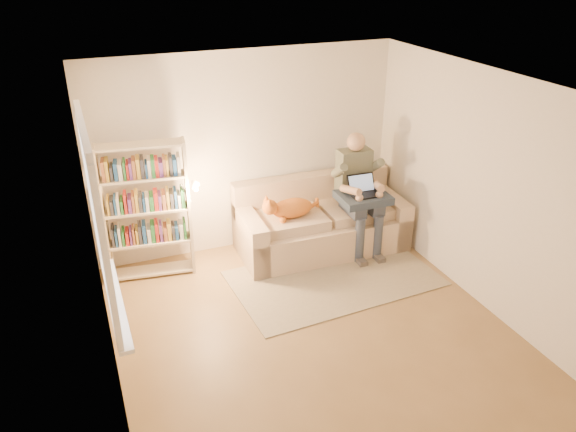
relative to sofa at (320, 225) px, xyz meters
name	(u,v)px	position (x,y,z in m)	size (l,w,h in m)	color
floor	(317,337)	(-0.84, -1.75, -0.34)	(4.50, 4.50, 0.00)	brown
ceiling	(324,90)	(-0.84, -1.75, 2.26)	(4.00, 4.50, 0.02)	white
wall_left	(101,268)	(-2.84, -1.75, 0.96)	(0.02, 4.50, 2.60)	silver
wall_right	(490,195)	(1.16, -1.75, 0.96)	(0.02, 4.50, 2.60)	silver
wall_back	(246,152)	(-0.84, 0.50, 0.96)	(4.00, 0.02, 2.60)	silver
wall_front	(473,381)	(-0.84, -4.00, 0.96)	(4.00, 0.02, 2.60)	silver
window	(104,248)	(-2.79, -1.55, 1.04)	(0.12, 1.52, 1.69)	white
sofa	(320,225)	(0.00, 0.00, 0.00)	(2.22, 1.05, 0.93)	beige
person	(358,187)	(0.44, -0.18, 0.55)	(0.45, 0.71, 1.57)	#666D58
cat	(286,209)	(-0.54, -0.12, 0.38)	(0.83, 0.30, 0.30)	orange
blanket	(366,197)	(0.47, -0.33, 0.46)	(0.63, 0.52, 0.10)	#273344
laptop	(366,189)	(0.47, -0.32, 0.57)	(0.37, 0.33, 0.30)	black
bookshelf	(146,205)	(-2.20, 0.15, 0.61)	(1.13, 0.46, 1.71)	beige
rug	(334,278)	(-0.17, -0.80, -0.33)	(2.45, 1.45, 0.01)	gray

